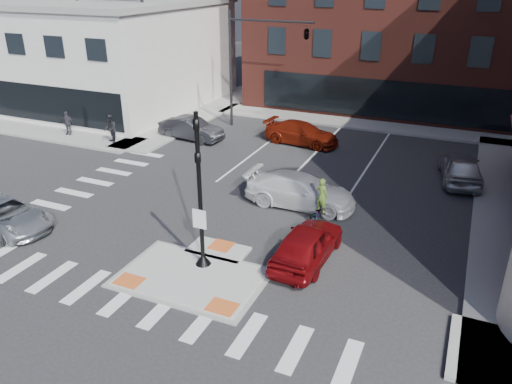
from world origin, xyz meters
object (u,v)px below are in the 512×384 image
at_px(bg_car_silver, 461,167).
at_px(pedestrian_a, 110,129).
at_px(bg_car_dark, 191,129).
at_px(pedestrian_b, 67,123).
at_px(silver_suv, 4,214).
at_px(bg_car_red, 302,133).
at_px(cyclist, 321,207).
at_px(red_sedan, 307,244).
at_px(white_pickup, 300,191).

height_order(bg_car_silver, pedestrian_a, pedestrian_a).
distance_m(bg_car_dark, pedestrian_b, 8.49).
distance_m(silver_suv, bg_car_red, 18.27).
bearing_deg(silver_suv, cyclist, -55.30).
relative_size(red_sedan, white_pickup, 0.84).
height_order(bg_car_silver, cyclist, cyclist).
bearing_deg(pedestrian_a, bg_car_red, 65.01).
xyz_separation_m(bg_car_silver, pedestrian_b, (-24.94, -2.35, 0.14)).
distance_m(white_pickup, pedestrian_b, 18.51).
distance_m(bg_car_silver, pedestrian_a, 21.22).
bearing_deg(silver_suv, bg_car_red, -18.36).
relative_size(bg_car_silver, pedestrian_a, 2.51).
xyz_separation_m(silver_suv, pedestrian_b, (-6.98, 11.43, 0.28)).
bearing_deg(red_sedan, bg_car_silver, -112.05).
xyz_separation_m(white_pickup, bg_car_dark, (-10.10, 6.85, -0.04)).
height_order(bg_car_dark, cyclist, cyclist).
height_order(white_pickup, pedestrian_a, pedestrian_a).
xyz_separation_m(bg_car_red, pedestrian_a, (-11.18, -5.27, 0.38)).
bearing_deg(cyclist, bg_car_dark, -12.42).
height_order(silver_suv, pedestrian_b, pedestrian_b).
xyz_separation_m(bg_car_dark, pedestrian_b, (-7.98, -2.88, 0.21)).
distance_m(bg_car_silver, pedestrian_b, 25.05).
xyz_separation_m(white_pickup, pedestrian_b, (-18.08, 3.96, 0.18)).
height_order(white_pickup, bg_car_dark, white_pickup).
bearing_deg(bg_car_dark, pedestrian_b, 115.77).
bearing_deg(silver_suv, bg_car_silver, -44.60).
relative_size(white_pickup, cyclist, 2.57).
bearing_deg(white_pickup, cyclist, -129.96).
height_order(silver_suv, white_pickup, white_pickup).
relative_size(bg_car_dark, bg_car_red, 0.91).
height_order(silver_suv, pedestrian_a, pedestrian_a).
distance_m(silver_suv, bg_car_dark, 14.34).
relative_size(white_pickup, pedestrian_b, 3.32).
xyz_separation_m(silver_suv, white_pickup, (11.10, 7.46, 0.10)).
relative_size(silver_suv, white_pickup, 0.91).
bearing_deg(red_sedan, bg_car_red, -67.89).
bearing_deg(silver_suv, pedestrian_b, 39.34).
height_order(red_sedan, bg_car_silver, bg_car_silver).
relative_size(bg_car_red, cyclist, 2.38).
bearing_deg(bg_car_dark, cyclist, -118.89).
distance_m(red_sedan, bg_car_dark, 16.63).
bearing_deg(cyclist, pedestrian_a, 5.28).
distance_m(white_pickup, bg_car_red, 9.42).
height_order(pedestrian_a, pedestrian_b, pedestrian_a).
bearing_deg(bg_car_silver, bg_car_red, -24.23).
relative_size(silver_suv, bg_car_red, 0.99).
relative_size(red_sedan, bg_car_dark, 1.00).
bearing_deg(bg_car_silver, pedestrian_b, -4.03).
bearing_deg(bg_car_red, bg_car_dark, 112.93).
relative_size(pedestrian_a, pedestrian_b, 1.18).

